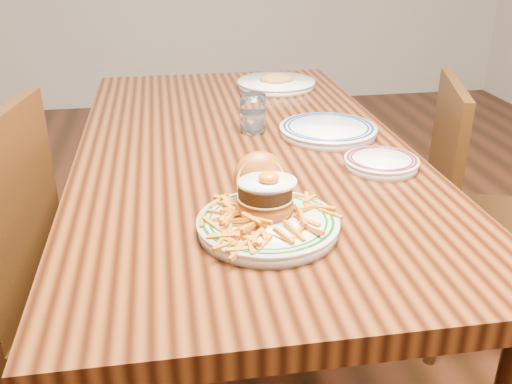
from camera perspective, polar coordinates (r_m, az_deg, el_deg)
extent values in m
plane|color=black|center=(1.90, -1.10, -16.88)|extent=(6.00, 6.00, 0.00)
cube|color=black|center=(1.52, -1.33, 3.97)|extent=(0.85, 1.60, 0.05)
cylinder|color=black|center=(2.34, -12.77, 1.21)|extent=(0.07, 0.07, 0.70)
cylinder|color=black|center=(2.40, 4.89, 2.39)|extent=(0.07, 0.07, 0.70)
cube|color=#3C1F0C|center=(1.38, -22.79, -1.90)|extent=(0.10, 0.43, 0.46)
cylinder|color=#3C1F0C|center=(1.78, -18.36, -13.09)|extent=(0.04, 0.04, 0.42)
cube|color=#3C1F0C|center=(1.95, 22.82, -3.23)|extent=(0.51, 0.51, 0.04)
cube|color=#3C1F0C|center=(1.81, 18.48, 3.63)|extent=(0.15, 0.39, 0.43)
cylinder|color=#3C1F0C|center=(2.16, 16.45, -5.90)|extent=(0.04, 0.04, 0.39)
cylinder|color=#3C1F0C|center=(1.87, 17.66, -11.29)|extent=(0.04, 0.04, 0.39)
cylinder|color=white|center=(1.07, 1.20, -3.53)|extent=(0.26, 0.26, 0.02)
cylinder|color=white|center=(1.06, 1.21, -2.91)|extent=(0.27, 0.27, 0.01)
torus|color=#0D4D13|center=(1.06, 1.21, -2.82)|extent=(0.25, 0.25, 0.01)
torus|color=#0D4D13|center=(1.06, 1.21, -2.82)|extent=(0.22, 0.22, 0.01)
ellipsoid|color=#904B12|center=(1.08, 0.92, -1.41)|extent=(0.11, 0.11, 0.05)
cylinder|color=beige|center=(1.07, 0.92, -0.51)|extent=(0.11, 0.11, 0.00)
cylinder|color=black|center=(1.07, 0.93, 0.21)|extent=(0.10, 0.10, 0.03)
ellipsoid|color=white|center=(1.06, 1.15, 0.98)|extent=(0.11, 0.09, 0.01)
ellipsoid|color=#FF5D05|center=(1.05, 1.29, 1.46)|extent=(0.04, 0.04, 0.02)
ellipsoid|color=#904B12|center=(1.12, 0.39, 1.42)|extent=(0.11, 0.09, 0.12)
cylinder|color=beige|center=(1.11, 0.52, 0.99)|extent=(0.10, 0.03, 0.09)
cylinder|color=white|center=(1.38, 12.41, 2.72)|extent=(0.17, 0.17, 0.02)
cylinder|color=white|center=(1.38, 12.45, 3.18)|extent=(0.17, 0.17, 0.01)
torus|color=#591422|center=(1.37, 12.46, 3.26)|extent=(0.16, 0.16, 0.01)
torus|color=#591422|center=(1.37, 12.46, 3.26)|extent=(0.15, 0.15, 0.01)
cube|color=silver|center=(1.39, 13.08, 3.41)|extent=(0.07, 0.10, 0.00)
cylinder|color=white|center=(1.58, 7.20, 5.97)|extent=(0.26, 0.26, 0.02)
cylinder|color=white|center=(1.57, 7.23, 6.42)|extent=(0.26, 0.26, 0.01)
torus|color=#0F1F4E|center=(1.57, 7.23, 6.49)|extent=(0.25, 0.25, 0.01)
torus|color=#0F1F4E|center=(1.57, 7.23, 6.49)|extent=(0.22, 0.22, 0.01)
cylinder|color=white|center=(1.58, -0.32, 7.87)|extent=(0.07, 0.07, 0.11)
cylinder|color=silver|center=(1.59, -0.31, 7.01)|extent=(0.06, 0.06, 0.05)
cylinder|color=white|center=(2.05, 2.04, 10.65)|extent=(0.27, 0.27, 0.02)
cylinder|color=white|center=(2.05, 2.05, 11.00)|extent=(0.27, 0.27, 0.01)
ellipsoid|color=#B07F32|center=(2.05, 2.05, 11.24)|extent=(0.12, 0.10, 0.03)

